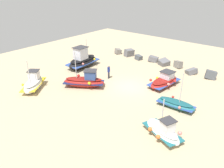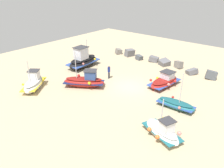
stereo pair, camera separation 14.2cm
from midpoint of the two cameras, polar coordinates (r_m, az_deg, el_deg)
The scene contains 9 objects.
ground_plane at distance 24.83m, azimuth 4.32°, elevation -0.74°, with size 46.38×46.38×0.00m, color tan.
fishing_boat_0 at distance 25.53m, azimuth 13.30°, elevation 0.75°, with size 2.47×4.53×1.61m.
fishing_boat_1 at distance 17.51m, azimuth 12.90°, elevation -11.70°, with size 3.70×2.58×3.18m.
fishing_boat_2 at distance 30.39m, azimuth -7.77°, elevation 6.07°, with size 2.54×5.08×3.77m.
fishing_boat_3 at distance 21.51m, azimuth 16.05°, elevation -5.02°, with size 3.66×1.70×3.64m.
fishing_boat_4 at distance 25.61m, azimuth -19.82°, elevation 0.19°, with size 3.61×4.07×3.53m.
fishing_boat_5 at distance 24.72m, azimuth -7.27°, elevation 0.74°, with size 4.71×3.85×4.07m.
person_walking at distance 26.50m, azimuth -1.01°, elevation 3.41°, with size 0.32×0.32×1.70m.
breakwater_rocks at distance 31.74m, azimuth 13.72°, elevation 5.41°, with size 19.22×2.65×1.34m.
Camera 1 is at (12.66, -18.34, 10.96)m, focal length 35.25 mm.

